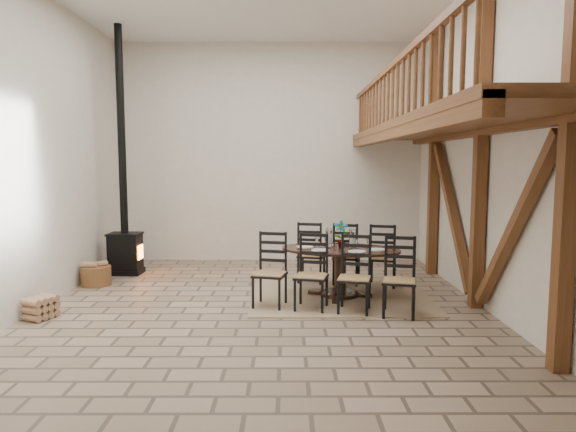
{
  "coord_description": "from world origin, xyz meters",
  "views": [
    {
      "loc": [
        0.39,
        -7.95,
        2.29
      ],
      "look_at": [
        0.41,
        0.4,
        1.42
      ],
      "focal_mm": 32.0,
      "sensor_mm": 36.0,
      "label": 1
    }
  ],
  "objects_px": {
    "wood_stove": "(124,220)",
    "log_stack": "(41,308)",
    "log_basket": "(96,275)",
    "dining_table": "(339,274)"
  },
  "relations": [
    {
      "from": "wood_stove",
      "to": "log_stack",
      "type": "xyz_separation_m",
      "value": [
        -0.3,
        -3.06,
        -0.96
      ]
    },
    {
      "from": "wood_stove",
      "to": "log_basket",
      "type": "relative_size",
      "value": 9.14
    },
    {
      "from": "dining_table",
      "to": "wood_stove",
      "type": "relative_size",
      "value": 0.54
    },
    {
      "from": "dining_table",
      "to": "log_stack",
      "type": "distance_m",
      "value": 4.66
    },
    {
      "from": "log_basket",
      "to": "log_stack",
      "type": "height_order",
      "value": "log_basket"
    },
    {
      "from": "dining_table",
      "to": "log_basket",
      "type": "distance_m",
      "value": 4.56
    },
    {
      "from": "wood_stove",
      "to": "log_stack",
      "type": "distance_m",
      "value": 3.22
    },
    {
      "from": "log_stack",
      "to": "dining_table",
      "type": "bearing_deg",
      "value": 14.37
    },
    {
      "from": "wood_stove",
      "to": "log_stack",
      "type": "bearing_deg",
      "value": -93.71
    },
    {
      "from": "log_basket",
      "to": "log_stack",
      "type": "xyz_separation_m",
      "value": [
        -0.05,
        -2.07,
        -0.03
      ]
    }
  ]
}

